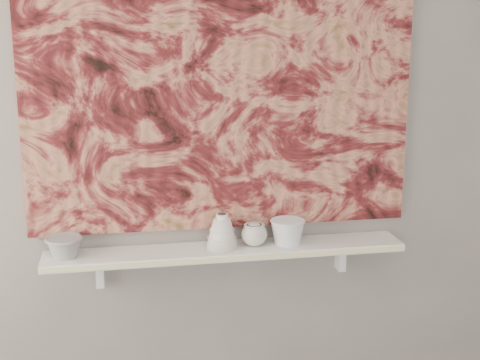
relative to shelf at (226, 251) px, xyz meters
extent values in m
plane|color=slate|center=(0.00, 0.09, 0.44)|extent=(3.60, 0.00, 3.60)
cube|color=white|center=(0.00, 0.00, 0.00)|extent=(1.40, 0.18, 0.03)
cube|color=#F3E8A2|center=(0.00, -0.09, 0.00)|extent=(1.40, 0.01, 0.02)
cube|color=white|center=(-0.49, 0.06, -0.07)|extent=(0.03, 0.06, 0.12)
cube|color=white|center=(0.49, 0.06, -0.07)|extent=(0.03, 0.06, 0.12)
cube|color=maroon|center=(0.00, 0.08, 0.62)|extent=(1.50, 0.02, 1.10)
cube|color=black|center=(0.45, 0.07, 0.32)|extent=(0.09, 0.00, 0.08)
camera|label=1|loc=(-0.40, -2.44, 0.87)|focal=50.00mm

